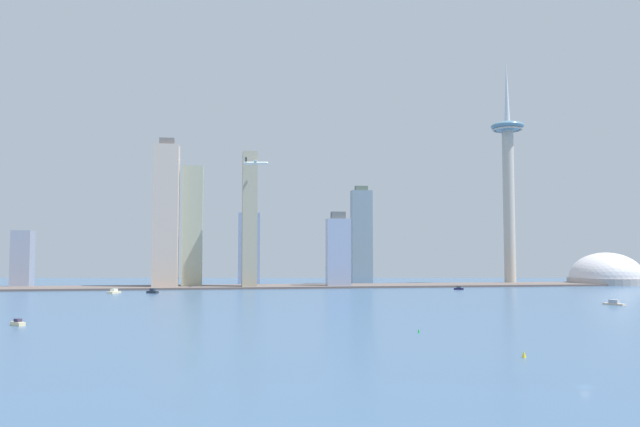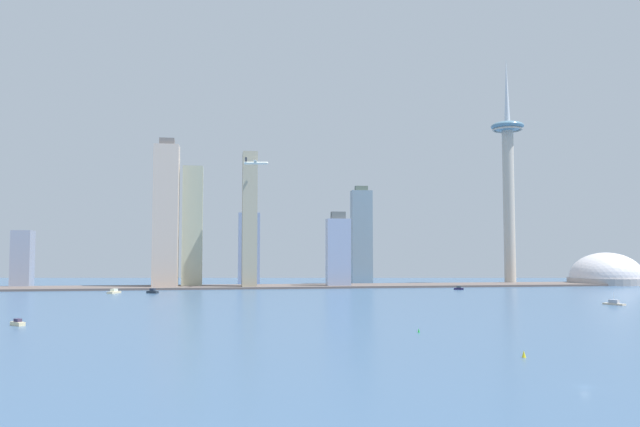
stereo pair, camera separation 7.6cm
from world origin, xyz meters
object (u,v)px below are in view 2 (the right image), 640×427
object	(u,v)px
skyscraper_2	(338,252)
boat_5	(152,291)
stadium_dome	(606,278)
skyscraper_5	(193,227)
skyscraper_3	(166,215)
channel_buoy_0	(524,354)
skyscraper_0	(22,259)
boat_1	(459,288)
boat_2	(18,323)
skyscraper_1	(250,220)
boat_3	(114,292)
airplane	(256,163)
observation_tower	(508,170)
boat_4	(614,303)
channel_buoy_1	(419,330)
skyscraper_4	(249,249)
skyscraper_6	(362,236)

from	to	relation	value
skyscraper_2	boat_5	xyz separation A→B (m)	(-199.91, -76.21, -39.27)
stadium_dome	skyscraper_5	bearing A→B (deg)	178.57
stadium_dome	skyscraper_3	size ratio (longest dim) A/B	0.56
skyscraper_5	channel_buoy_0	distance (m)	540.22
skyscraper_2	channel_buoy_0	bearing A→B (deg)	-92.80
skyscraper_0	boat_1	bearing A→B (deg)	-13.36
boat_1	boat_2	size ratio (longest dim) A/B	1.15
skyscraper_1	boat_3	distance (m)	169.58
skyscraper_3	airplane	size ratio (longest dim) A/B	6.40
skyscraper_2	observation_tower	bearing A→B (deg)	10.51
channel_buoy_0	boat_2	bearing A→B (deg)	147.37
skyscraper_1	boat_1	size ratio (longest dim) A/B	14.02
boat_1	boat_2	xyz separation A→B (m)	(-362.67, -281.98, -0.04)
skyscraper_0	boat_4	size ratio (longest dim) A/B	3.85
skyscraper_1	boat_5	world-z (taller)	skyscraper_1
skyscraper_3	channel_buoy_0	world-z (taller)	skyscraper_3
observation_tower	airplane	distance (m)	337.50
skyscraper_3	boat_1	bearing A→B (deg)	-13.70
boat_5	skyscraper_0	bearing A→B (deg)	-6.18
boat_3	channel_buoy_1	bearing A→B (deg)	51.64
channel_buoy_1	skyscraper_4	bearing A→B (deg)	97.26
boat_1	boat_4	bearing A→B (deg)	119.75
boat_3	airplane	world-z (taller)	airplane
boat_1	channel_buoy_0	world-z (taller)	boat_1
boat_4	boat_5	size ratio (longest dim) A/B	1.41
boat_4	skyscraper_6	bearing A→B (deg)	175.19
observation_tower	channel_buoy_0	size ratio (longest dim) A/B	113.37
boat_2	airplane	size ratio (longest dim) A/B	0.36
boat_4	channel_buoy_1	world-z (taller)	boat_4
boat_5	airplane	bearing A→B (deg)	-123.25
skyscraper_1	boat_4	bearing A→B (deg)	-46.40
skyscraper_5	boat_1	xyz separation A→B (m)	(286.13, -94.25, -68.46)
skyscraper_4	skyscraper_5	size ratio (longest dim) A/B	0.64
stadium_dome	boat_1	distance (m)	243.61
observation_tower	boat_4	xyz separation A→B (m)	(-73.75, -318.60, -145.66)
skyscraper_2	skyscraper_3	bearing A→B (deg)	176.59
airplane	boat_4	bearing A→B (deg)	-36.36
airplane	boat_1	bearing A→B (deg)	-1.90
stadium_dome	boat_2	size ratio (longest dim) A/B	9.85
skyscraper_4	channel_buoy_0	size ratio (longest dim) A/B	34.30
boat_2	boat_5	distance (m)	274.35
skyscraper_3	boat_4	world-z (taller)	skyscraper_3
observation_tower	skyscraper_1	xyz separation A→B (m)	(-334.92, -44.37, -70.28)
observation_tower	boat_1	size ratio (longest dim) A/B	26.88
skyscraper_2	boat_3	world-z (taller)	skyscraper_2
skyscraper_4	boat_5	distance (m)	178.78
observation_tower	skyscraper_3	world-z (taller)	observation_tower
skyscraper_3	channel_buoy_1	world-z (taller)	skyscraper_3
stadium_dome	boat_5	world-z (taller)	stadium_dome
boat_3	channel_buoy_1	distance (m)	391.11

